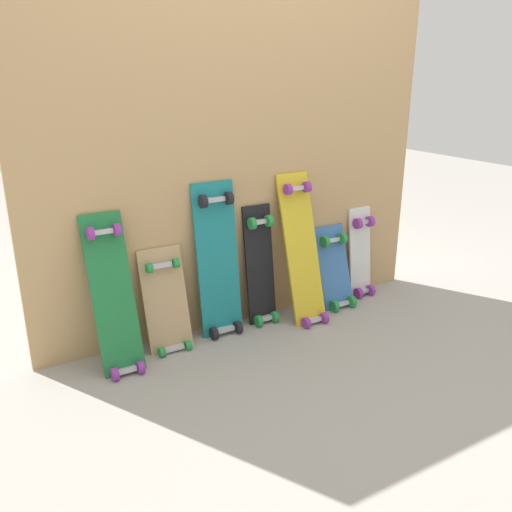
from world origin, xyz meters
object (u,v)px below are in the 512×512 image
at_px(skateboard_blue, 335,272).
at_px(skateboard_white, 361,257).
at_px(skateboard_teal, 218,266).
at_px(skateboard_black, 261,270).
at_px(skateboard_green, 114,301).
at_px(skateboard_natural, 167,307).
at_px(skateboard_yellow, 303,255).

height_order(skateboard_blue, skateboard_white, skateboard_white).
height_order(skateboard_teal, skateboard_black, skateboard_teal).
distance_m(skateboard_teal, skateboard_blue, 0.79).
bearing_deg(skateboard_green, skateboard_blue, 1.54).
xyz_separation_m(skateboard_green, skateboard_natural, (0.28, 0.05, -0.11)).
bearing_deg(skateboard_teal, skateboard_black, 0.59).
relative_size(skateboard_green, skateboard_blue, 1.48).
bearing_deg(skateboard_yellow, skateboard_green, 179.82).
distance_m(skateboard_blue, skateboard_white, 0.25).
bearing_deg(skateboard_yellow, skateboard_natural, 176.15).
bearing_deg(skateboard_yellow, skateboard_white, 9.95).
bearing_deg(skateboard_green, skateboard_white, 3.12).
bearing_deg(skateboard_teal, skateboard_green, -172.87).
relative_size(skateboard_teal, skateboard_white, 1.42).
xyz_separation_m(skateboard_natural, skateboard_black, (0.58, 0.03, 0.08)).
bearing_deg(skateboard_green, skateboard_yellow, -0.18).
distance_m(skateboard_green, skateboard_yellow, 1.09).
xyz_separation_m(skateboard_black, skateboard_white, (0.75, 0.01, -0.05)).
xyz_separation_m(skateboard_natural, skateboard_teal, (0.31, 0.02, 0.16)).
relative_size(skateboard_black, skateboard_white, 1.17).
bearing_deg(skateboard_black, skateboard_natural, -177.47).
bearing_deg(skateboard_black, skateboard_white, 0.83).
relative_size(skateboard_green, skateboard_natural, 1.36).
distance_m(skateboard_yellow, skateboard_blue, 0.33).
bearing_deg(skateboard_white, skateboard_teal, -179.23).
relative_size(skateboard_teal, skateboard_blue, 1.62).
distance_m(skateboard_black, skateboard_blue, 0.52).
bearing_deg(skateboard_blue, skateboard_teal, 177.23).
distance_m(skateboard_natural, skateboard_teal, 0.35).
xyz_separation_m(skateboard_green, skateboard_yellow, (1.09, -0.00, 0.05)).
height_order(skateboard_green, skateboard_white, skateboard_green).
bearing_deg(skateboard_green, skateboard_teal, 7.13).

